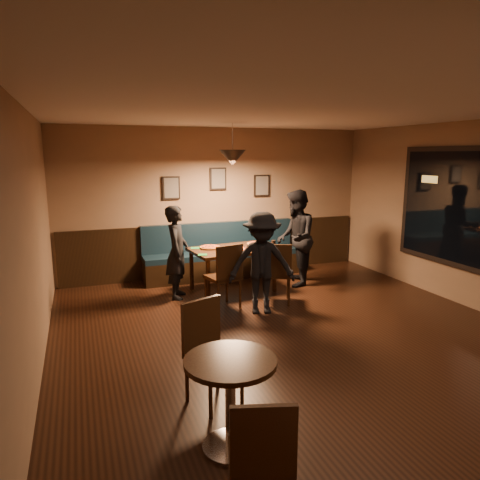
% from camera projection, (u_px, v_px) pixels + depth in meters
% --- Properties ---
extents(floor, '(7.00, 7.00, 0.00)m').
position_uv_depth(floor, '(304.00, 342.00, 5.45)').
color(floor, black).
rests_on(floor, ground).
extents(ceiling, '(7.00, 7.00, 0.00)m').
position_uv_depth(ceiling, '(311.00, 109.00, 4.92)').
color(ceiling, silver).
rests_on(ceiling, ground).
extents(wall_back, '(6.00, 0.00, 6.00)m').
position_uv_depth(wall_back, '(218.00, 202.00, 8.40)').
color(wall_back, '#8C704F').
rests_on(wall_back, ground).
extents(wall_left, '(0.00, 7.00, 7.00)m').
position_uv_depth(wall_left, '(28.00, 251.00, 4.16)').
color(wall_left, '#8C704F').
rests_on(wall_left, ground).
extents(wainscot, '(5.88, 0.06, 1.00)m').
position_uv_depth(wainscot, '(219.00, 248.00, 8.55)').
color(wainscot, black).
rests_on(wainscot, ground).
extents(booth_bench, '(3.00, 0.60, 1.00)m').
position_uv_depth(booth_bench, '(223.00, 251.00, 8.30)').
color(booth_bench, '#0F232D').
rests_on(booth_bench, ground).
extents(window_frame, '(0.06, 2.56, 1.86)m').
position_uv_depth(window_frame, '(464.00, 208.00, 6.64)').
color(window_frame, black).
rests_on(window_frame, wall_right).
extents(window_glass, '(0.00, 2.40, 2.40)m').
position_uv_depth(window_glass, '(462.00, 208.00, 6.63)').
color(window_glass, black).
rests_on(window_glass, wall_right).
extents(picture_left, '(0.32, 0.04, 0.42)m').
position_uv_depth(picture_left, '(171.00, 188.00, 8.01)').
color(picture_left, black).
rests_on(picture_left, wall_back).
extents(picture_center, '(0.32, 0.04, 0.42)m').
position_uv_depth(picture_center, '(218.00, 179.00, 8.29)').
color(picture_center, black).
rests_on(picture_center, wall_back).
extents(picture_right, '(0.32, 0.04, 0.42)m').
position_uv_depth(picture_right, '(262.00, 186.00, 8.63)').
color(picture_right, black).
rests_on(picture_right, wall_back).
extents(pendant_lamp, '(0.44, 0.44, 0.25)m').
position_uv_depth(pendant_lamp, '(232.00, 158.00, 7.11)').
color(pendant_lamp, black).
rests_on(pendant_lamp, ceiling).
extents(dining_table, '(1.48, 1.04, 0.74)m').
position_uv_depth(dining_table, '(233.00, 270.00, 7.47)').
color(dining_table, black).
rests_on(dining_table, floor).
extents(chair_near_left, '(0.54, 0.54, 1.01)m').
position_uv_depth(chair_near_left, '(223.00, 276.00, 6.61)').
color(chair_near_left, black).
rests_on(chair_near_left, floor).
extents(chair_near_right, '(0.57, 0.57, 0.97)m').
position_uv_depth(chair_near_right, '(277.00, 272.00, 6.87)').
color(chair_near_right, black).
rests_on(chair_near_right, floor).
extents(diner_left, '(0.52, 0.64, 1.51)m').
position_uv_depth(diner_left, '(177.00, 252.00, 7.05)').
color(diner_left, black).
rests_on(diner_left, floor).
extents(diner_right, '(0.93, 1.02, 1.70)m').
position_uv_depth(diner_right, '(296.00, 238.00, 7.74)').
color(diner_right, black).
rests_on(diner_right, floor).
extents(diner_front, '(1.08, 0.79, 1.50)m').
position_uv_depth(diner_front, '(262.00, 263.00, 6.36)').
color(diner_front, black).
rests_on(diner_front, floor).
extents(pizza_a, '(0.43, 0.43, 0.04)m').
position_uv_depth(pizza_a, '(210.00, 247.00, 7.40)').
color(pizza_a, '#D55F28').
rests_on(pizza_a, dining_table).
extents(pizza_b, '(0.45, 0.45, 0.04)m').
position_uv_depth(pizza_b, '(239.00, 250.00, 7.21)').
color(pizza_b, '#C76025').
rests_on(pizza_b, dining_table).
extents(pizza_c, '(0.45, 0.45, 0.04)m').
position_uv_depth(pizza_c, '(258.00, 244.00, 7.67)').
color(pizza_c, orange).
rests_on(pizza_c, dining_table).
extents(soda_glass, '(0.08, 0.08, 0.15)m').
position_uv_depth(soda_glass, '(274.00, 245.00, 7.34)').
color(soda_glass, black).
rests_on(soda_glass, dining_table).
extents(tabasco_bottle, '(0.04, 0.04, 0.12)m').
position_uv_depth(tabasco_bottle, '(259.00, 243.00, 7.50)').
color(tabasco_bottle, maroon).
rests_on(tabasco_bottle, dining_table).
extents(napkin_a, '(0.18, 0.18, 0.01)m').
position_uv_depth(napkin_a, '(195.00, 248.00, 7.41)').
color(napkin_a, '#1E7130').
rests_on(napkin_a, dining_table).
extents(napkin_b, '(0.18, 0.18, 0.01)m').
position_uv_depth(napkin_b, '(203.00, 255.00, 6.92)').
color(napkin_b, '#1E7126').
rests_on(napkin_b, dining_table).
extents(cutlery_set, '(0.17, 0.06, 0.00)m').
position_uv_depth(cutlery_set, '(242.00, 252.00, 7.09)').
color(cutlery_set, silver).
rests_on(cutlery_set, dining_table).
extents(cafe_table, '(0.92, 0.92, 0.76)m').
position_uv_depth(cafe_table, '(230.00, 404.00, 3.42)').
color(cafe_table, black).
rests_on(cafe_table, floor).
extents(cafe_chair_far, '(0.55, 0.55, 0.97)m').
position_uv_depth(cafe_chair_far, '(214.00, 354.00, 4.05)').
color(cafe_chair_far, black).
rests_on(cafe_chair_far, floor).
extents(cafe_chair_near, '(0.49, 0.49, 0.89)m').
position_uv_depth(cafe_chair_near, '(260.00, 454.00, 2.76)').
color(cafe_chair_near, black).
rests_on(cafe_chair_near, floor).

